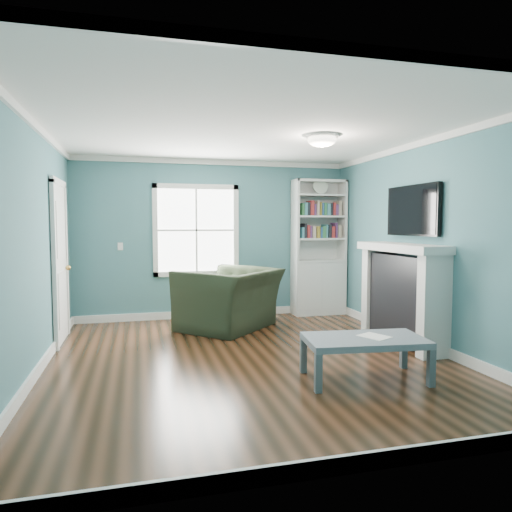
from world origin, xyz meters
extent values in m
plane|color=black|center=(0.00, 0.00, 0.00)|extent=(5.00, 5.00, 0.00)
plane|color=#3F727C|center=(0.00, 2.50, 1.30)|extent=(4.50, 0.00, 4.50)
plane|color=#3F727C|center=(0.00, -2.50, 1.30)|extent=(4.50, 0.00, 4.50)
plane|color=#3F727C|center=(-2.25, 0.00, 1.30)|extent=(0.00, 5.00, 5.00)
plane|color=#3F727C|center=(2.25, 0.00, 1.30)|extent=(0.00, 5.00, 5.00)
plane|color=white|center=(0.00, 0.00, 2.60)|extent=(5.00, 5.00, 0.00)
cube|color=white|center=(0.00, 2.48, 0.06)|extent=(4.50, 0.03, 0.12)
cube|color=white|center=(0.00, -2.48, 0.06)|extent=(4.50, 0.03, 0.12)
cube|color=white|center=(-2.23, 0.00, 0.06)|extent=(0.03, 5.00, 0.12)
cube|color=white|center=(2.23, 0.00, 0.06)|extent=(0.03, 5.00, 0.12)
cube|color=white|center=(0.00, 2.48, 2.56)|extent=(4.50, 0.04, 0.08)
cube|color=white|center=(0.00, -2.48, 2.56)|extent=(4.50, 0.04, 0.08)
cube|color=white|center=(-2.23, 0.00, 2.56)|extent=(0.04, 5.00, 0.08)
cube|color=white|center=(2.23, 0.00, 2.56)|extent=(0.04, 5.00, 0.08)
cube|color=white|center=(-0.30, 2.50, 1.45)|extent=(1.24, 0.01, 1.34)
cube|color=white|center=(-0.96, 2.48, 1.45)|extent=(0.08, 0.06, 1.50)
cube|color=white|center=(0.36, 2.48, 1.45)|extent=(0.08, 0.06, 1.50)
cube|color=white|center=(-0.30, 2.48, 0.74)|extent=(1.40, 0.06, 0.08)
cube|color=white|center=(-0.30, 2.48, 2.16)|extent=(1.40, 0.06, 0.08)
cube|color=white|center=(-0.30, 2.48, 1.45)|extent=(1.24, 0.03, 0.03)
cube|color=white|center=(-0.30, 2.48, 1.45)|extent=(0.03, 0.03, 1.34)
cube|color=silver|center=(1.77, 2.30, 0.45)|extent=(0.90, 0.35, 0.90)
cube|color=silver|center=(1.34, 2.30, 1.60)|extent=(0.04, 0.35, 1.40)
cube|color=silver|center=(2.20, 2.30, 1.60)|extent=(0.04, 0.35, 1.40)
cube|color=silver|center=(1.77, 2.46, 1.60)|extent=(0.90, 0.02, 1.40)
cube|color=silver|center=(1.77, 2.30, 2.28)|extent=(0.90, 0.35, 0.04)
cube|color=silver|center=(1.77, 2.30, 0.92)|extent=(0.84, 0.33, 0.03)
cube|color=silver|center=(1.77, 2.30, 1.30)|extent=(0.84, 0.33, 0.03)
cube|color=silver|center=(1.77, 2.30, 1.68)|extent=(0.84, 0.33, 0.03)
cube|color=silver|center=(1.77, 2.30, 2.04)|extent=(0.84, 0.33, 0.03)
cube|color=teal|center=(1.77, 2.28, 1.43)|extent=(0.70, 0.25, 0.22)
cube|color=black|center=(1.77, 2.28, 1.81)|extent=(0.70, 0.25, 0.22)
cylinder|color=beige|center=(1.77, 2.25, 2.19)|extent=(0.26, 0.06, 0.26)
cube|color=black|center=(2.09, 0.20, 0.60)|extent=(0.30, 1.20, 1.10)
cube|color=black|center=(2.07, 0.20, 0.40)|extent=(0.22, 0.65, 0.70)
cube|color=silver|center=(2.07, -0.47, 0.60)|extent=(0.36, 0.16, 1.20)
cube|color=silver|center=(2.07, 0.87, 0.60)|extent=(0.36, 0.16, 1.20)
cube|color=silver|center=(2.05, 0.20, 1.25)|extent=(0.44, 1.58, 0.10)
cube|color=black|center=(2.20, 0.20, 1.72)|extent=(0.06, 1.10, 0.65)
cube|color=silver|center=(-2.23, 1.40, 1.02)|extent=(0.04, 0.80, 2.05)
cube|color=white|center=(-2.22, 0.95, 1.02)|extent=(0.05, 0.08, 2.13)
cube|color=white|center=(-2.22, 1.85, 1.02)|extent=(0.05, 0.08, 2.13)
cube|color=white|center=(-2.22, 1.40, 2.09)|extent=(0.05, 0.98, 0.08)
sphere|color=#BF8C3F|center=(-2.17, 1.70, 0.95)|extent=(0.07, 0.07, 0.07)
ellipsoid|color=white|center=(0.90, 0.10, 2.54)|extent=(0.34, 0.34, 0.15)
cylinder|color=white|center=(0.90, 0.10, 2.58)|extent=(0.38, 0.38, 0.03)
cube|color=white|center=(-1.50, 2.48, 1.20)|extent=(0.08, 0.01, 0.12)
imported|color=black|center=(0.08, 1.60, 0.59)|extent=(1.58, 1.59, 1.19)
cube|color=#475055|center=(0.36, -1.16, 0.18)|extent=(0.07, 0.07, 0.36)
cube|color=#475055|center=(1.46, -1.29, 0.18)|extent=(0.07, 0.07, 0.36)
cube|color=#475055|center=(0.43, -0.59, 0.18)|extent=(0.07, 0.07, 0.36)
cube|color=#475055|center=(1.53, -0.72, 0.18)|extent=(0.07, 0.07, 0.36)
cube|color=#505C67|center=(0.94, -0.94, 0.39)|extent=(1.24, 0.77, 0.06)
cube|color=white|center=(1.05, -0.93, 0.43)|extent=(0.33, 0.36, 0.00)
camera|label=1|loc=(-1.22, -4.99, 1.55)|focal=32.00mm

